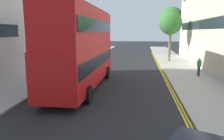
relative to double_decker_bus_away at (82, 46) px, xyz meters
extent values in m
cube|color=#ADA89E|center=(8.46, 2.52, -2.96)|extent=(4.00, 80.00, 0.14)
cube|color=#ADA89E|center=(-4.54, 2.52, -2.96)|extent=(4.00, 80.00, 0.14)
cube|color=yellow|center=(6.36, 0.52, -3.03)|extent=(0.10, 56.00, 0.01)
cube|color=yellow|center=(6.20, 0.52, -3.03)|extent=(0.10, 56.00, 0.01)
cube|color=red|center=(0.00, 0.00, -1.29)|extent=(2.58, 10.82, 2.60)
cube|color=red|center=(0.00, 0.00, 1.26)|extent=(2.53, 10.60, 2.50)
cube|color=black|center=(0.00, 0.00, -0.99)|extent=(2.61, 10.39, 0.84)
cube|color=black|center=(0.00, 0.00, 1.36)|extent=(2.60, 10.17, 0.80)
cube|color=yellow|center=(0.04, 5.38, 0.26)|extent=(2.00, 0.08, 0.44)
cube|color=maroon|center=(0.00, 0.00, 2.56)|extent=(2.32, 9.74, 0.10)
cylinder|color=black|center=(-1.22, 3.36, -2.51)|extent=(0.31, 1.04, 1.04)
cylinder|color=black|center=(1.28, 3.34, -2.51)|extent=(0.31, 1.04, 1.04)
cylinder|color=black|center=(-1.28, -3.34, -2.51)|extent=(0.31, 1.04, 1.04)
cylinder|color=black|center=(1.22, -3.36, -2.51)|extent=(0.31, 1.04, 1.04)
cylinder|color=#2D2D38|center=(9.22, 4.73, -2.46)|extent=(0.22, 0.22, 0.85)
cube|color=#338C4C|center=(9.22, 4.73, -1.76)|extent=(0.34, 0.22, 0.56)
sphere|color=tan|center=(9.22, 4.73, -1.37)|extent=(0.20, 0.20, 0.20)
cylinder|color=#6B6047|center=(9.14, 24.12, -0.42)|extent=(0.39, 0.39, 4.94)
cylinder|color=#6B6047|center=(9.54, 24.21, 2.33)|extent=(0.31, 0.87, 0.66)
cylinder|color=#6B6047|center=(8.91, 24.45, 2.34)|extent=(0.78, 0.60, 0.66)
cylinder|color=#6B6047|center=(8.82, 23.44, 2.58)|extent=(1.45, 0.78, 1.13)
sphere|color=#33702D|center=(9.14, 24.12, 3.22)|extent=(3.92, 3.92, 3.92)
cylinder|color=#6B6047|center=(7.88, 14.83, -0.86)|extent=(0.33, 0.33, 4.05)
cylinder|color=#6B6047|center=(8.31, 14.84, 1.47)|extent=(0.13, 0.92, 0.69)
cylinder|color=#6B6047|center=(7.70, 15.26, 1.49)|extent=(0.95, 0.50, 0.74)
cylinder|color=#6B6047|center=(7.51, 14.19, 1.68)|extent=(1.38, 0.86, 1.12)
sphere|color=#33702D|center=(7.88, 14.83, 2.06)|extent=(2.99, 2.99, 2.99)
cube|color=black|center=(10.44, 8.40, 1.74)|extent=(0.04, 24.64, 1.00)
camera|label=1|loc=(4.12, -14.85, 1.00)|focal=34.67mm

